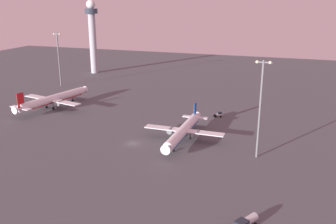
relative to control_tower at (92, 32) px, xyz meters
The scene contains 8 objects.
ground_plane 130.31m from the control_tower, 54.83° to the right, with size 416.00×416.00×0.00m, color #4C4C51.
control_tower is the anchor object (origin of this frame).
airplane_taxiway_distant 132.60m from the control_tower, 47.22° to the right, with size 28.08×36.13×9.29m.
airplane_terminal_side 83.48m from the control_tower, 73.49° to the right, with size 31.47×40.17×10.39m.
pushback_tug 118.46m from the control_tower, 34.70° to the right, with size 3.56×3.11×2.05m.
fuel_truck 183.91m from the control_tower, 50.52° to the right, with size 4.90×6.53×2.35m.
apron_light_west 41.09m from the control_tower, 87.67° to the right, with size 4.80×0.90×28.97m.
apron_light_central 153.45m from the control_tower, 41.83° to the right, with size 4.80×0.90×29.99m.
Camera 1 is at (48.89, -106.67, 47.23)m, focal length 39.87 mm.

